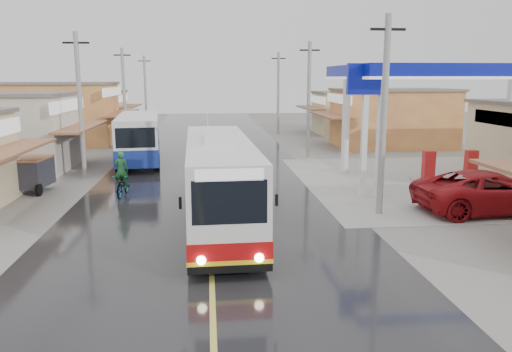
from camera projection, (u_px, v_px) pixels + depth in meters
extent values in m
plane|color=slate|center=(210.00, 218.00, 20.08)|extent=(120.00, 120.00, 0.00)
cube|color=black|center=(209.00, 159.00, 34.72)|extent=(12.00, 90.00, 0.02)
cube|color=#D8CC4C|center=(209.00, 159.00, 34.72)|extent=(0.15, 90.00, 0.01)
cube|color=gray|center=(449.00, 181.00, 27.17)|extent=(16.00, 16.00, 0.03)
cube|color=#0A1496|center=(457.00, 72.00, 26.04)|extent=(12.00, 8.00, 0.70)
cube|color=white|center=(456.00, 78.00, 26.10)|extent=(12.10, 8.10, 0.12)
cylinder|color=white|center=(346.00, 127.00, 29.10)|extent=(0.44, 0.44, 5.50)
cylinder|color=white|center=(508.00, 125.00, 30.05)|extent=(0.44, 0.44, 5.50)
cylinder|color=white|center=(381.00, 139.00, 23.24)|extent=(0.44, 0.44, 5.50)
cube|color=gray|center=(449.00, 180.00, 27.16)|extent=(4.00, 1.20, 0.20)
cube|color=#B21919|center=(429.00, 165.00, 26.88)|extent=(0.60, 0.45, 1.50)
cube|color=#B21919|center=(471.00, 164.00, 27.11)|extent=(0.60, 0.45, 1.50)
cube|color=white|center=(364.00, 134.00, 23.11)|extent=(0.25, 0.25, 6.00)
cube|color=#0A1496|center=(367.00, 79.00, 22.63)|extent=(1.80, 0.30, 1.40)
cube|color=silver|center=(219.00, 176.00, 18.77)|extent=(2.63, 11.22, 2.74)
cube|color=black|center=(220.00, 214.00, 19.05)|extent=(2.65, 11.24, 0.28)
cube|color=#A80E0F|center=(219.00, 202.00, 18.96)|extent=(2.67, 11.26, 0.51)
cube|color=yellow|center=(220.00, 210.00, 19.02)|extent=(2.68, 11.27, 0.13)
cube|color=black|center=(218.00, 166.00, 19.16)|extent=(2.61, 8.90, 0.93)
cube|color=black|center=(230.00, 202.00, 13.31)|extent=(2.03, 0.18, 1.21)
cube|color=black|center=(213.00, 146.00, 24.08)|extent=(2.03, 0.18, 1.02)
cube|color=white|center=(229.00, 175.00, 13.17)|extent=(1.83, 0.17, 0.33)
cube|color=silver|center=(218.00, 137.00, 18.48)|extent=(1.19, 2.82, 0.28)
cylinder|color=black|center=(193.00, 247.00, 15.11)|extent=(0.35, 1.03, 1.02)
cylinder|color=black|center=(259.00, 244.00, 15.36)|extent=(0.35, 1.03, 1.02)
cylinder|color=black|center=(193.00, 192.00, 22.35)|extent=(0.35, 1.03, 1.02)
cylinder|color=black|center=(238.00, 191.00, 22.60)|extent=(0.35, 1.03, 1.02)
sphere|color=#FFF2CC|center=(201.00, 260.00, 13.45)|extent=(0.27, 0.27, 0.26)
sphere|color=#FFF2CC|center=(259.00, 258.00, 13.64)|extent=(0.27, 0.27, 0.26)
cube|color=black|center=(180.00, 203.00, 13.40)|extent=(0.08, 0.08, 0.33)
cube|color=black|center=(277.00, 200.00, 13.72)|extent=(0.08, 0.08, 0.33)
cube|color=silver|center=(139.00, 135.00, 32.79)|extent=(3.37, 9.59, 2.61)
cube|color=navy|center=(139.00, 148.00, 32.97)|extent=(3.41, 9.63, 1.04)
cube|color=black|center=(139.00, 130.00, 32.72)|extent=(3.26, 8.03, 0.94)
cube|color=black|center=(135.00, 138.00, 28.25)|extent=(2.21, 0.32, 1.15)
cylinder|color=black|center=(118.00, 164.00, 29.62)|extent=(0.41, 1.07, 1.04)
cylinder|color=black|center=(157.00, 162.00, 30.04)|extent=(0.41, 1.07, 1.04)
cylinder|color=black|center=(125.00, 148.00, 36.06)|extent=(0.41, 1.07, 1.04)
cylinder|color=black|center=(157.00, 147.00, 36.48)|extent=(0.41, 1.07, 1.04)
imported|color=maroon|center=(491.00, 192.00, 20.83)|extent=(6.46, 3.27, 1.75)
imported|color=black|center=(123.00, 185.00, 23.79)|extent=(0.86, 2.07, 1.06)
imported|color=#226731|center=(121.00, 170.00, 23.42)|extent=(0.68, 0.47, 1.77)
cube|color=#26262D|center=(34.00, 173.00, 24.52)|extent=(1.53, 2.17, 1.33)
cube|color=brown|center=(32.00, 158.00, 24.38)|extent=(1.59, 2.23, 0.10)
cylinder|color=black|center=(13.00, 189.00, 23.95)|extent=(0.25, 0.63, 0.61)
cylinder|color=black|center=(27.00, 183.00, 25.35)|extent=(0.25, 0.63, 0.61)
cylinder|color=black|center=(39.00, 190.00, 23.74)|extent=(0.19, 0.62, 0.61)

